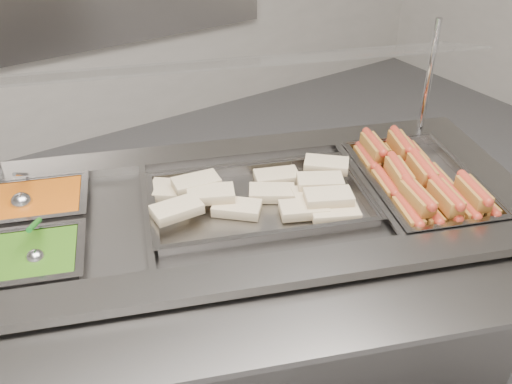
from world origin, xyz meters
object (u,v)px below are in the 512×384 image
pan_wraps (259,204)px  ladle (22,201)px  steam_counter (243,302)px  serving_spoon (36,252)px  pan_hotdogs (418,188)px  sneeze_guard (226,67)px

pan_wraps → ladle: 0.69m
steam_counter → serving_spoon: bearing=172.7°
pan_hotdogs → serving_spoon: bearing=165.9°
steam_counter → sneeze_guard: 0.77m
pan_wraps → serving_spoon: (-0.63, 0.09, 0.03)m
steam_counter → serving_spoon: serving_spoon is taller
ladle → pan_wraps: bearing=-30.9°
steam_counter → serving_spoon: 0.72m
steam_counter → ladle: ladle is taller
serving_spoon → ladle: bearing=83.0°
serving_spoon → pan_hotdogs: bearing=-14.1°
ladle → sneeze_guard: bearing=-13.7°
steam_counter → pan_wraps: pan_wraps is taller
pan_wraps → sneeze_guard: bearing=84.4°
steam_counter → ladle: (-0.54, 0.34, 0.42)m
steam_counter → serving_spoon: (-0.57, 0.07, 0.42)m
pan_hotdogs → serving_spoon: serving_spoon is taller
pan_hotdogs → pan_wraps: 0.52m
pan_wraps → serving_spoon: serving_spoon is taller
sneeze_guard → pan_hotdogs: (0.46, -0.39, -0.37)m
steam_counter → pan_wraps: size_ratio=2.64×
pan_wraps → pan_hotdogs: bearing=-21.0°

